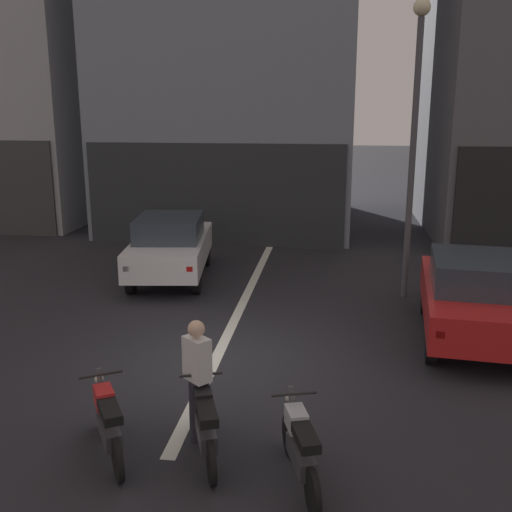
{
  "coord_description": "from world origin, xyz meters",
  "views": [
    {
      "loc": [
        1.97,
        -9.38,
        4.29
      ],
      "look_at": [
        0.46,
        2.0,
        1.4
      ],
      "focal_mm": 41.73,
      "sensor_mm": 36.0,
      "label": 1
    }
  ],
  "objects_px": {
    "motorcycle_silver_row_centre": "(300,446)",
    "person_by_motorcycles": "(198,380)",
    "motorcycle_black_row_left_mid": "(205,423)",
    "car_white_crossing_near": "(171,245)",
    "motorcycle_red_row_leftmost": "(108,421)",
    "car_red_parked_kerbside": "(474,295)",
    "street_lamp": "(415,122)"
  },
  "relations": [
    {
      "from": "street_lamp",
      "to": "car_white_crossing_near",
      "type": "bearing_deg",
      "value": 172.74
    },
    {
      "from": "street_lamp",
      "to": "motorcycle_red_row_leftmost",
      "type": "height_order",
      "value": "street_lamp"
    },
    {
      "from": "car_red_parked_kerbside",
      "to": "person_by_motorcycles",
      "type": "xyz_separation_m",
      "value": [
        -4.31,
        -4.08,
        -0.03
      ]
    },
    {
      "from": "car_red_parked_kerbside",
      "to": "motorcycle_silver_row_centre",
      "type": "relative_size",
      "value": 2.64
    },
    {
      "from": "car_red_parked_kerbside",
      "to": "motorcycle_silver_row_centre",
      "type": "height_order",
      "value": "car_red_parked_kerbside"
    },
    {
      "from": "motorcycle_silver_row_centre",
      "to": "street_lamp",
      "type": "bearing_deg",
      "value": 74.93
    },
    {
      "from": "motorcycle_red_row_leftmost",
      "to": "motorcycle_black_row_left_mid",
      "type": "relative_size",
      "value": 0.92
    },
    {
      "from": "street_lamp",
      "to": "motorcycle_black_row_left_mid",
      "type": "distance_m",
      "value": 8.43
    },
    {
      "from": "motorcycle_silver_row_centre",
      "to": "person_by_motorcycles",
      "type": "bearing_deg",
      "value": 152.05
    },
    {
      "from": "car_white_crossing_near",
      "to": "street_lamp",
      "type": "bearing_deg",
      "value": -7.26
    },
    {
      "from": "car_red_parked_kerbside",
      "to": "person_by_motorcycles",
      "type": "distance_m",
      "value": 5.94
    },
    {
      "from": "car_white_crossing_near",
      "to": "motorcycle_red_row_leftmost",
      "type": "xyz_separation_m",
      "value": [
        1.35,
        -7.85,
        -0.43
      ]
    },
    {
      "from": "car_white_crossing_near",
      "to": "person_by_motorcycles",
      "type": "relative_size",
      "value": 2.57
    },
    {
      "from": "car_red_parked_kerbside",
      "to": "car_white_crossing_near",
      "type": "bearing_deg",
      "value": 154.01
    },
    {
      "from": "car_white_crossing_near",
      "to": "motorcycle_black_row_left_mid",
      "type": "bearing_deg",
      "value": -71.63
    },
    {
      "from": "car_red_parked_kerbside",
      "to": "motorcycle_black_row_left_mid",
      "type": "xyz_separation_m",
      "value": [
        -4.15,
        -4.44,
        -0.43
      ]
    },
    {
      "from": "car_white_crossing_near",
      "to": "car_red_parked_kerbside",
      "type": "bearing_deg",
      "value": -25.99
    },
    {
      "from": "motorcycle_black_row_left_mid",
      "to": "person_by_motorcycles",
      "type": "height_order",
      "value": "person_by_motorcycles"
    },
    {
      "from": "car_red_parked_kerbside",
      "to": "motorcycle_black_row_left_mid",
      "type": "bearing_deg",
      "value": -133.05
    },
    {
      "from": "street_lamp",
      "to": "motorcycle_black_row_left_mid",
      "type": "height_order",
      "value": "street_lamp"
    },
    {
      "from": "car_white_crossing_near",
      "to": "car_red_parked_kerbside",
      "type": "xyz_separation_m",
      "value": [
        6.71,
        -3.27,
        0.0
      ]
    },
    {
      "from": "street_lamp",
      "to": "person_by_motorcycles",
      "type": "distance_m",
      "value": 8.05
    },
    {
      "from": "motorcycle_red_row_leftmost",
      "to": "motorcycle_silver_row_centre",
      "type": "relative_size",
      "value": 0.91
    },
    {
      "from": "motorcycle_red_row_leftmost",
      "to": "motorcycle_black_row_left_mid",
      "type": "bearing_deg",
      "value": 6.38
    },
    {
      "from": "car_red_parked_kerbside",
      "to": "person_by_motorcycles",
      "type": "height_order",
      "value": "person_by_motorcycles"
    },
    {
      "from": "street_lamp",
      "to": "motorcycle_red_row_leftmost",
      "type": "xyz_separation_m",
      "value": [
        -4.4,
        -7.11,
        -3.5
      ]
    },
    {
      "from": "person_by_motorcycles",
      "to": "car_white_crossing_near",
      "type": "bearing_deg",
      "value": 108.03
    },
    {
      "from": "motorcycle_red_row_leftmost",
      "to": "motorcycle_black_row_left_mid",
      "type": "xyz_separation_m",
      "value": [
        1.21,
        0.14,
        0.0
      ]
    },
    {
      "from": "street_lamp",
      "to": "motorcycle_red_row_leftmost",
      "type": "bearing_deg",
      "value": -121.76
    },
    {
      "from": "motorcycle_black_row_left_mid",
      "to": "motorcycle_silver_row_centre",
      "type": "distance_m",
      "value": 1.27
    },
    {
      "from": "car_red_parked_kerbside",
      "to": "motorcycle_silver_row_centre",
      "type": "xyz_separation_m",
      "value": [
        -2.94,
        -4.81,
        -0.43
      ]
    },
    {
      "from": "person_by_motorcycles",
      "to": "motorcycle_black_row_left_mid",
      "type": "bearing_deg",
      "value": -65.04
    }
  ]
}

